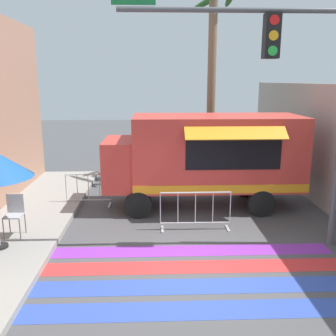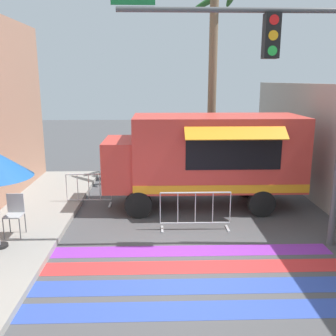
# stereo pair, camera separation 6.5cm
# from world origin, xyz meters

# --- Properties ---
(ground_plane) EXTENTS (60.00, 60.00, 0.00)m
(ground_plane) POSITION_xyz_m (0.00, 0.00, 0.00)
(ground_plane) COLOR #4C4C4F
(crosswalk_painted) EXTENTS (6.40, 2.84, 0.01)m
(crosswalk_painted) POSITION_xyz_m (0.00, -0.38, 0.00)
(crosswalk_painted) COLOR #334FB2
(crosswalk_painted) RESTS_ON ground_plane
(food_truck) EXTENTS (5.86, 2.55, 2.80)m
(food_truck) POSITION_xyz_m (0.60, 3.91, 1.64)
(food_truck) COLOR #D13D33
(food_truck) RESTS_ON ground_plane
(traffic_signal_pole) EXTENTS (5.11, 0.29, 5.68)m
(traffic_signal_pole) POSITION_xyz_m (2.28, 1.00, 3.90)
(traffic_signal_pole) COLOR #515456
(traffic_signal_pole) RESTS_ON ground_plane
(folding_chair) EXTENTS (0.41, 0.41, 1.00)m
(folding_chair) POSITION_xyz_m (-4.20, 1.53, 0.76)
(folding_chair) COLOR #4C4C51
(folding_chair) RESTS_ON sidewalk_left
(barricade_front) EXTENTS (1.84, 0.44, 1.03)m
(barricade_front) POSITION_xyz_m (0.23, 2.02, 0.50)
(barricade_front) COLOR #B7BABF
(barricade_front) RESTS_ON ground_plane
(barricade_side) EXTENTS (1.40, 0.44, 1.03)m
(barricade_side) POSITION_xyz_m (-2.87, 4.05, 0.49)
(barricade_side) COLOR #B7BABF
(barricade_side) RESTS_ON ground_plane
(palm_tree) EXTENTS (2.24, 2.36, 7.34)m
(palm_tree) POSITION_xyz_m (1.32, 7.03, 5.14)
(palm_tree) COLOR #7A664C
(palm_tree) RESTS_ON ground_plane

